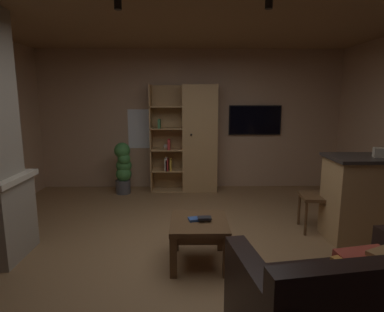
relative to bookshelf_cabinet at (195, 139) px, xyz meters
name	(u,v)px	position (x,y,z in m)	size (l,w,h in m)	color
floor	(192,255)	(-0.08, -2.58, -0.98)	(5.73, 5.64, 0.02)	olive
wall_back	(190,120)	(-0.08, 0.27, 0.34)	(5.85, 0.06, 2.63)	tan
ceiling	(193,2)	(-0.08, -2.58, 1.67)	(5.73, 5.64, 0.02)	#8E6B47
window_pane_back	(145,129)	(-0.96, 0.24, 0.18)	(0.64, 0.01, 0.75)	white
bookshelf_cabinet	(195,139)	(0.00, 0.00, 0.00)	(1.23, 0.41, 1.97)	tan
tissue_box	(379,153)	(2.10, -2.26, 0.13)	(0.12, 0.12, 0.11)	#BFB299
leather_couch	(347,310)	(0.95, -3.95, -0.67)	(1.55, 1.10, 0.84)	black
coffee_table	(199,229)	(-0.02, -2.74, -0.60)	(0.59, 0.64, 0.46)	brown
table_book_0	(193,219)	(-0.08, -2.73, -0.49)	(0.10, 0.10, 0.03)	#2D4C8C
table_book_1	(204,218)	(0.04, -2.76, -0.47)	(0.14, 0.09, 0.02)	black
dining_chair	(324,192)	(1.64, -1.93, -0.44)	(0.46, 0.46, 0.92)	brown
potted_floor_plant	(123,167)	(-1.31, -0.20, -0.48)	(0.30, 0.32, 0.94)	#4C4C51
wall_mounted_tv	(255,120)	(1.15, 0.21, 0.35)	(0.99, 0.06, 0.56)	black
track_light_spot_1	(118,4)	(-0.77, -2.79, 1.59)	(0.07, 0.07, 0.09)	black
track_light_spot_2	(269,3)	(0.60, -2.84, 1.59)	(0.07, 0.07, 0.09)	black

